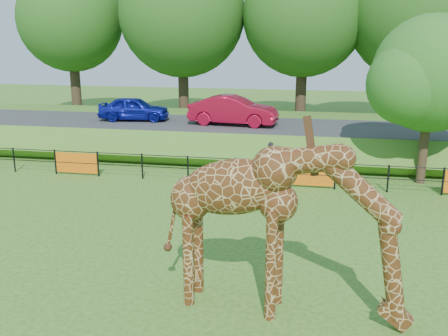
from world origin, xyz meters
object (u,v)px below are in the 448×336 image
(giraffe, at_px, (283,229))
(car_red, at_px, (233,110))
(visitor, at_px, (270,157))
(car_blue, at_px, (134,109))
(tree_east, at_px, (433,78))

(giraffe, distance_m, car_red, 15.71)
(visitor, bearing_deg, car_blue, -13.44)
(car_blue, xyz_separation_m, visitor, (7.86, -4.15, -1.37))
(giraffe, bearing_deg, car_blue, 127.52)
(tree_east, bearing_deg, giraffe, -114.16)
(giraffe, relative_size, car_red, 1.20)
(giraffe, xyz_separation_m, tree_east, (4.97, 11.07, 2.33))
(giraffe, xyz_separation_m, car_red, (-3.73, 15.26, 0.22))
(tree_east, bearing_deg, car_blue, 162.34)
(car_red, height_order, visitor, car_red)
(car_blue, height_order, visitor, car_blue)
(car_blue, bearing_deg, tree_east, -114.73)
(car_blue, distance_m, car_red, 5.54)
(giraffe, bearing_deg, tree_east, 72.68)
(giraffe, height_order, car_red, giraffe)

